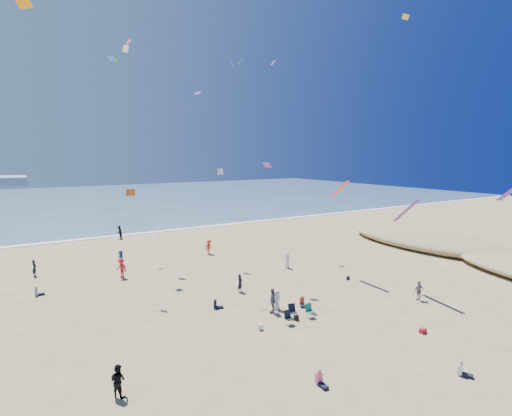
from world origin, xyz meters
TOP-DOWN VIEW (x-y plane):
  - ground at (0.00, 0.00)m, footprint 220.00×220.00m
  - ocean at (0.00, 95.00)m, footprint 220.00×100.00m
  - surf_line at (0.00, 45.00)m, footprint 220.00×1.20m
  - standing_flyers at (4.22, 16.02)m, footprint 35.85×50.39m
  - seated_group at (1.78, 9.06)m, footprint 19.10×26.16m
  - chair_cluster at (5.44, 7.99)m, footprint 2.62×1.47m
  - white_tote at (2.37, 8.06)m, footprint 0.35×0.20m
  - black_backpack at (5.37, 8.04)m, footprint 0.30×0.22m
  - cooler at (11.15, 2.06)m, footprint 0.45×0.30m
  - navy_bag at (15.07, 12.78)m, footprint 0.28×0.18m
  - kites_aloft at (8.52, 13.69)m, footprint 43.15×42.64m

SIDE VIEW (x-z plane):
  - ground at x=0.00m, z-range 0.00..0.00m
  - ocean at x=0.00m, z-range 0.00..0.06m
  - surf_line at x=0.00m, z-range 0.00..0.08m
  - cooler at x=11.15m, z-range 0.00..0.30m
  - navy_bag at x=15.07m, z-range 0.00..0.34m
  - black_backpack at x=5.37m, z-range 0.00..0.38m
  - white_tote at x=2.37m, z-range 0.00..0.40m
  - seated_group at x=1.78m, z-range 0.00..0.84m
  - chair_cluster at x=5.44m, z-range 0.00..1.00m
  - standing_flyers at x=4.22m, z-range -0.08..1.79m
  - kites_aloft at x=8.52m, z-range -0.19..26.67m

